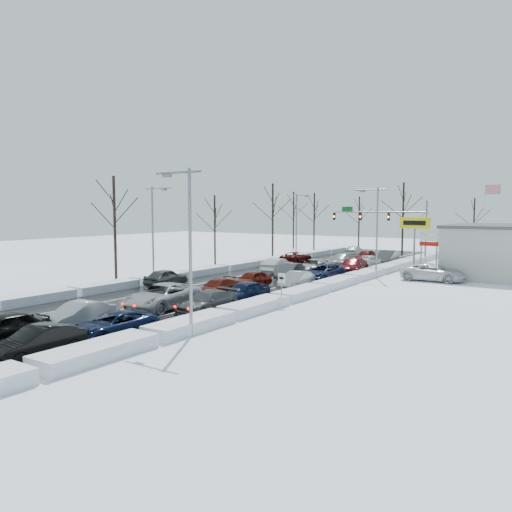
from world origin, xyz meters
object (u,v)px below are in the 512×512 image
Objects in this scene: oncoming_car_0 at (278,273)px; flagpole at (485,217)px; tires_plus_sign at (415,227)px; queued_car_0 at (2,345)px; traffic_signal_mast at (388,220)px.

flagpole is at bearing -131.36° from oncoming_car_0.
tires_plus_sign is 15.54m from oncoming_car_0.
queued_car_0 is at bearing 92.35° from oncoming_car_0.
traffic_signal_mast reaches higher than queued_car_0.
flagpole is 2.07× the size of queued_car_0.
flagpole is at bearing 9.73° from traffic_signal_mast.
tires_plus_sign is at bearing 76.73° from queued_car_0.
traffic_signal_mast is at bearing -108.46° from oncoming_car_0.
flagpole is at bearing 71.56° from tires_plus_sign.
traffic_signal_mast is 21.45m from oncoming_car_0.
queued_car_0 is (-1.74, -52.66, -5.48)m from traffic_signal_mast.
oncoming_car_0 is at bearing -104.67° from traffic_signal_mast.
queued_car_0 is 1.01× the size of oncoming_car_0.
queued_car_0 reaches higher than oncoming_car_0.
flagpole reaches higher than traffic_signal_mast.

